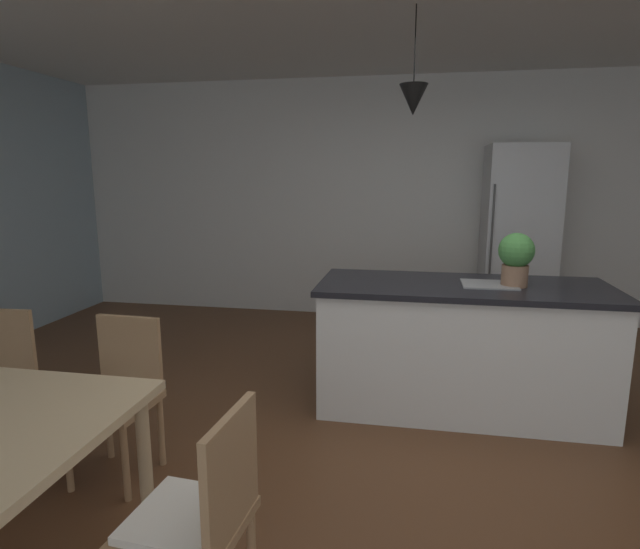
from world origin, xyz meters
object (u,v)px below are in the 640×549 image
Objects in this scene: kitchen_island at (460,345)px; potted_plant_on_island at (516,257)px; refrigerator at (518,240)px; chair_far_right at (118,393)px; chair_kitchen_end at (199,516)px.

potted_plant_on_island is (0.33, 0.00, 0.64)m from kitchen_island.
refrigerator is 5.38× the size of potted_plant_on_island.
kitchen_island is at bearing -109.54° from refrigerator.
chair_far_right is 2.24m from kitchen_island.
refrigerator reaches higher than chair_far_right.
potted_plant_on_island is at bearing 28.19° from chair_far_right.
chair_far_right is at bearing 133.96° from chair_kitchen_end.
potted_plant_on_island is (2.23, 1.19, 0.63)m from chair_far_right.
refrigerator is 2.04m from potted_plant_on_island.
refrigerator is at bearing 50.73° from chair_far_right.
kitchen_island is at bearing 63.21° from chair_kitchen_end.
kitchen_island is (1.90, 1.19, -0.01)m from chair_far_right.
chair_kitchen_end is 2.57m from potted_plant_on_island.
kitchen_island is at bearing 180.00° from potted_plant_on_island.
chair_far_right is 2.60m from potted_plant_on_island.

